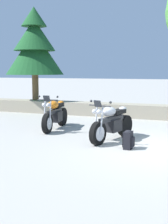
% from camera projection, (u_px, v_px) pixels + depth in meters
% --- Properties ---
extents(ground_plane, '(120.00, 120.00, 0.00)m').
position_uv_depth(ground_plane, '(167.00, 149.00, 7.50)').
color(ground_plane, '#A3A099').
extents(motorcycle_orange_near_left, '(0.68, 2.07, 1.18)m').
position_uv_depth(motorcycle_orange_near_left, '(55.00, 115.00, 10.02)').
color(motorcycle_orange_near_left, black).
rests_on(motorcycle_orange_near_left, ground).
extents(motorcycle_silver_centre, '(0.87, 2.02, 1.18)m').
position_uv_depth(motorcycle_silver_centre, '(112.00, 123.00, 8.42)').
color(motorcycle_silver_centre, black).
rests_on(motorcycle_silver_centre, ground).
extents(rider_backpack, '(0.27, 0.31, 0.47)m').
position_uv_depth(rider_backpack, '(128.00, 139.00, 7.52)').
color(rider_backpack, black).
rests_on(rider_backpack, ground).
extents(pine_tree_far_left, '(2.66, 2.66, 4.26)m').
position_uv_depth(pine_tree_far_left, '(34.00, 46.00, 13.96)').
color(pine_tree_far_left, brown).
rests_on(pine_tree_far_left, stone_wall).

